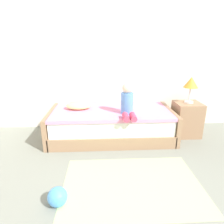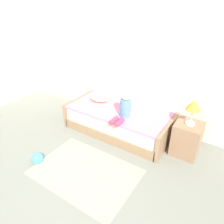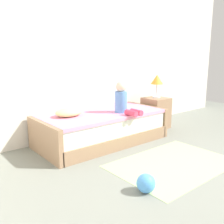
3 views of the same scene
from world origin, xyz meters
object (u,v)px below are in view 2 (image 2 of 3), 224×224
at_px(child_figure, 124,108).
at_px(toy_ball, 37,158).
at_px(pillow, 99,98).
at_px(bed, 119,120).
at_px(table_lamp, 194,106).
at_px(nightstand, 187,139).

height_order(child_figure, toy_ball, child_figure).
distance_m(pillow, toy_ball, 1.73).
relative_size(pillow, toy_ball, 2.19).
xyz_separation_m(bed, table_lamp, (1.35, 0.03, 0.69)).
xyz_separation_m(table_lamp, child_figure, (-1.10, -0.26, -0.23)).
bearing_deg(nightstand, child_figure, -166.80).
distance_m(bed, nightstand, 1.35).
relative_size(table_lamp, toy_ball, 2.24).
distance_m(bed, toy_ball, 1.69).
relative_size(nightstand, pillow, 1.36).
distance_m(nightstand, pillow, 1.92).
relative_size(bed, table_lamp, 4.69).
height_order(table_lamp, child_figure, table_lamp).
bearing_deg(nightstand, table_lamp, 180.00).
bearing_deg(bed, child_figure, -42.97).
bearing_deg(toy_ball, table_lamp, 39.01).
relative_size(bed, child_figure, 4.14).
bearing_deg(toy_ball, child_figure, 57.08).
relative_size(nightstand, table_lamp, 1.33).
bearing_deg(bed, nightstand, 1.30).
relative_size(child_figure, pillow, 1.16).
xyz_separation_m(bed, toy_ball, (-0.62, -1.57, -0.15)).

